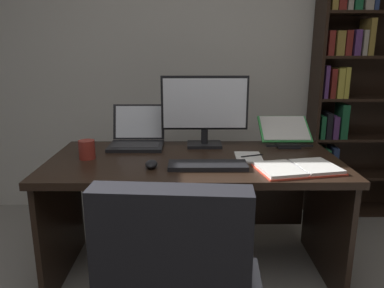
# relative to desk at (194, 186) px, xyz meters

# --- Properties ---
(wall_back) EXTENTS (5.30, 0.12, 2.63)m
(wall_back) POSITION_rel_desk_xyz_m (-0.04, 1.02, 0.77)
(wall_back) COLOR beige
(wall_back) RESTS_ON ground
(desk) EXTENTS (1.67, 0.80, 0.75)m
(desk) POSITION_rel_desk_xyz_m (0.00, 0.00, 0.00)
(desk) COLOR black
(desk) RESTS_ON ground
(bookshelf) EXTENTS (0.84, 0.26, 1.95)m
(bookshelf) POSITION_rel_desk_xyz_m (1.29, 0.81, 0.47)
(bookshelf) COLOR black
(bookshelf) RESTS_ON ground
(monitor) EXTENTS (0.55, 0.16, 0.45)m
(monitor) POSITION_rel_desk_xyz_m (0.07, 0.20, 0.44)
(monitor) COLOR black
(monitor) RESTS_ON desk
(laptop) EXTENTS (0.34, 0.32, 0.25)m
(laptop) POSITION_rel_desk_xyz_m (-0.37, 0.21, 0.25)
(laptop) COLOR black
(laptop) RESTS_ON desk
(keyboard) EXTENTS (0.42, 0.15, 0.02)m
(keyboard) POSITION_rel_desk_xyz_m (0.07, -0.25, 0.21)
(keyboard) COLOR black
(keyboard) RESTS_ON desk
(computer_mouse) EXTENTS (0.06, 0.10, 0.04)m
(computer_mouse) POSITION_rel_desk_xyz_m (-0.23, -0.25, 0.22)
(computer_mouse) COLOR black
(computer_mouse) RESTS_ON desk
(reading_stand_with_book) EXTENTS (0.33, 0.28, 0.16)m
(reading_stand_with_book) POSITION_rel_desk_xyz_m (0.61, 0.26, 0.28)
(reading_stand_with_book) COLOR black
(reading_stand_with_book) RESTS_ON desk
(open_binder) EXTENTS (0.46, 0.34, 0.02)m
(open_binder) POSITION_rel_desk_xyz_m (0.54, -0.30, 0.21)
(open_binder) COLOR #DB422D
(open_binder) RESTS_ON desk
(notepad) EXTENTS (0.16, 0.22, 0.01)m
(notepad) POSITION_rel_desk_xyz_m (0.32, -0.08, 0.21)
(notepad) COLOR silver
(notepad) RESTS_ON desk
(pen) EXTENTS (0.13, 0.05, 0.01)m
(pen) POSITION_rel_desk_xyz_m (0.34, -0.08, 0.21)
(pen) COLOR black
(pen) RESTS_ON notepad
(coffee_mug) EXTENTS (0.09, 0.09, 0.11)m
(coffee_mug) POSITION_rel_desk_xyz_m (-0.62, -0.08, 0.25)
(coffee_mug) COLOR maroon
(coffee_mug) RESTS_ON desk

